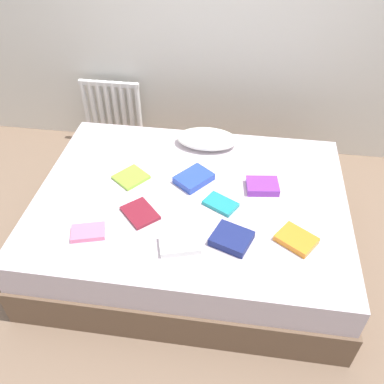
{
  "coord_description": "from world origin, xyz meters",
  "views": [
    {
      "loc": [
        0.28,
        -1.93,
        2.26
      ],
      "look_at": [
        0.0,
        0.05,
        0.48
      ],
      "focal_mm": 38.61,
      "sensor_mm": 36.0,
      "label": 1
    }
  ],
  "objects_px": {
    "textbook_purple": "(262,186)",
    "textbook_lime": "(131,177)",
    "radiator": "(112,108)",
    "textbook_maroon": "(140,213)",
    "textbook_pink": "(88,232)",
    "pillow": "(207,139)",
    "textbook_teal": "(221,204)",
    "textbook_white": "(179,244)",
    "textbook_orange": "(296,239)",
    "bed": "(191,223)",
    "textbook_navy": "(232,238)",
    "textbook_blue": "(193,178)"
  },
  "relations": [
    {
      "from": "textbook_purple",
      "to": "textbook_lime",
      "type": "height_order",
      "value": "textbook_purple"
    },
    {
      "from": "radiator",
      "to": "textbook_maroon",
      "type": "xyz_separation_m",
      "value": [
        0.61,
        -1.42,
        0.15
      ]
    },
    {
      "from": "textbook_maroon",
      "to": "textbook_purple",
      "type": "bearing_deg",
      "value": 71.99
    },
    {
      "from": "radiator",
      "to": "textbook_pink",
      "type": "relative_size",
      "value": 2.79
    },
    {
      "from": "radiator",
      "to": "pillow",
      "type": "bearing_deg",
      "value": -34.58
    },
    {
      "from": "radiator",
      "to": "textbook_maroon",
      "type": "height_order",
      "value": "radiator"
    },
    {
      "from": "textbook_pink",
      "to": "textbook_teal",
      "type": "height_order",
      "value": "textbook_pink"
    },
    {
      "from": "textbook_white",
      "to": "textbook_pink",
      "type": "xyz_separation_m",
      "value": [
        -0.53,
        0.02,
        -0.0
      ]
    },
    {
      "from": "pillow",
      "to": "textbook_white",
      "type": "relative_size",
      "value": 1.97
    },
    {
      "from": "textbook_white",
      "to": "textbook_lime",
      "type": "distance_m",
      "value": 0.68
    },
    {
      "from": "textbook_white",
      "to": "textbook_purple",
      "type": "relative_size",
      "value": 1.1
    },
    {
      "from": "textbook_orange",
      "to": "textbook_white",
      "type": "bearing_deg",
      "value": -134.18
    },
    {
      "from": "textbook_purple",
      "to": "radiator",
      "type": "bearing_deg",
      "value": 133.92
    },
    {
      "from": "bed",
      "to": "textbook_navy",
      "type": "xyz_separation_m",
      "value": [
        0.28,
        -0.36,
        0.28
      ]
    },
    {
      "from": "textbook_lime",
      "to": "textbook_blue",
      "type": "distance_m",
      "value": 0.41
    },
    {
      "from": "textbook_pink",
      "to": "radiator",
      "type": "bearing_deg",
      "value": 86.19
    },
    {
      "from": "textbook_blue",
      "to": "textbook_orange",
      "type": "xyz_separation_m",
      "value": [
        0.65,
        -0.44,
        -0.01
      ]
    },
    {
      "from": "textbook_maroon",
      "to": "textbook_white",
      "type": "bearing_deg",
      "value": 8.62
    },
    {
      "from": "pillow",
      "to": "bed",
      "type": "bearing_deg",
      "value": -93.69
    },
    {
      "from": "textbook_white",
      "to": "textbook_purple",
      "type": "xyz_separation_m",
      "value": [
        0.45,
        0.56,
        0.01
      ]
    },
    {
      "from": "pillow",
      "to": "textbook_maroon",
      "type": "height_order",
      "value": "pillow"
    },
    {
      "from": "textbook_blue",
      "to": "textbook_teal",
      "type": "distance_m",
      "value": 0.29
    },
    {
      "from": "textbook_pink",
      "to": "textbook_blue",
      "type": "distance_m",
      "value": 0.77
    },
    {
      "from": "radiator",
      "to": "textbook_teal",
      "type": "relative_size",
      "value": 2.68
    },
    {
      "from": "textbook_navy",
      "to": "textbook_orange",
      "type": "relative_size",
      "value": 1.02
    },
    {
      "from": "bed",
      "to": "textbook_maroon",
      "type": "xyz_separation_m",
      "value": [
        -0.28,
        -0.22,
        0.26
      ]
    },
    {
      "from": "textbook_navy",
      "to": "textbook_maroon",
      "type": "xyz_separation_m",
      "value": [
        -0.56,
        0.14,
        -0.01
      ]
    },
    {
      "from": "textbook_lime",
      "to": "textbook_orange",
      "type": "bearing_deg",
      "value": -73.04
    },
    {
      "from": "textbook_white",
      "to": "textbook_blue",
      "type": "distance_m",
      "value": 0.57
    },
    {
      "from": "textbook_white",
      "to": "textbook_orange",
      "type": "height_order",
      "value": "textbook_orange"
    },
    {
      "from": "textbook_navy",
      "to": "radiator",
      "type": "bearing_deg",
      "value": 147.41
    },
    {
      "from": "textbook_teal",
      "to": "textbook_blue",
      "type": "bearing_deg",
      "value": 163.3
    },
    {
      "from": "textbook_navy",
      "to": "textbook_pink",
      "type": "xyz_separation_m",
      "value": [
        -0.82,
        -0.06,
        -0.01
      ]
    },
    {
      "from": "pillow",
      "to": "textbook_navy",
      "type": "relative_size",
      "value": 2.09
    },
    {
      "from": "bed",
      "to": "textbook_pink",
      "type": "xyz_separation_m",
      "value": [
        -0.53,
        -0.42,
        0.27
      ]
    },
    {
      "from": "textbook_white",
      "to": "textbook_lime",
      "type": "relative_size",
      "value": 1.16
    },
    {
      "from": "bed",
      "to": "textbook_pink",
      "type": "height_order",
      "value": "textbook_pink"
    },
    {
      "from": "radiator",
      "to": "textbook_lime",
      "type": "relative_size",
      "value": 2.75
    },
    {
      "from": "textbook_navy",
      "to": "textbook_maroon",
      "type": "distance_m",
      "value": 0.58
    },
    {
      "from": "radiator",
      "to": "pillow",
      "type": "distance_m",
      "value": 1.14
    },
    {
      "from": "pillow",
      "to": "textbook_blue",
      "type": "bearing_deg",
      "value": -95.37
    },
    {
      "from": "textbook_orange",
      "to": "textbook_teal",
      "type": "distance_m",
      "value": 0.51
    },
    {
      "from": "textbook_purple",
      "to": "textbook_pink",
      "type": "relative_size",
      "value": 1.06
    },
    {
      "from": "bed",
      "to": "textbook_blue",
      "type": "relative_size",
      "value": 8.79
    },
    {
      "from": "textbook_orange",
      "to": "textbook_maroon",
      "type": "xyz_separation_m",
      "value": [
        -0.92,
        0.09,
        -0.01
      ]
    },
    {
      "from": "bed",
      "to": "textbook_white",
      "type": "bearing_deg",
      "value": -90.17
    },
    {
      "from": "radiator",
      "to": "textbook_blue",
      "type": "distance_m",
      "value": 1.39
    },
    {
      "from": "textbook_purple",
      "to": "bed",
      "type": "bearing_deg",
      "value": -171.91
    },
    {
      "from": "textbook_purple",
      "to": "textbook_pink",
      "type": "distance_m",
      "value": 1.12
    },
    {
      "from": "pillow",
      "to": "textbook_purple",
      "type": "relative_size",
      "value": 2.18
    }
  ]
}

